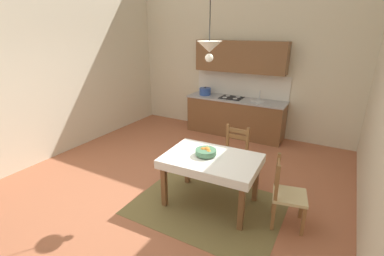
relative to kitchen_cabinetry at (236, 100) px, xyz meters
name	(u,v)px	position (x,y,z in m)	size (l,w,h in m)	color
ground_plane	(164,195)	(-0.05, -2.99, -0.91)	(5.99, 7.13, 0.10)	#A86042
wall_back	(243,43)	(-0.05, 0.33, 1.27)	(5.99, 0.12, 4.25)	beige
wall_left	(33,48)	(-2.80, -2.99, 1.27)	(0.12, 7.13, 4.25)	beige
area_rug	(207,206)	(0.73, -2.98, -0.85)	(2.10, 1.60, 0.01)	brown
kitchen_cabinetry	(236,100)	(0.00, 0.00, 0.00)	(2.33, 0.63, 2.20)	brown
dining_table	(211,166)	(0.73, -2.88, -0.24)	(1.37, 0.97, 0.75)	brown
dining_chair_window_side	(286,194)	(1.78, -2.81, -0.41)	(0.50, 0.50, 0.93)	#D1BC89
dining_chair_kitchen_side	(233,156)	(0.76, -2.06, -0.41)	(0.44, 0.44, 0.93)	#D1BC89
fruit_bowl	(206,152)	(0.64, -2.87, -0.04)	(0.30, 0.30, 0.12)	#4C7F5B
pendant_lamp	(209,47)	(0.60, -2.76, 1.38)	(0.32, 0.32, 0.81)	black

